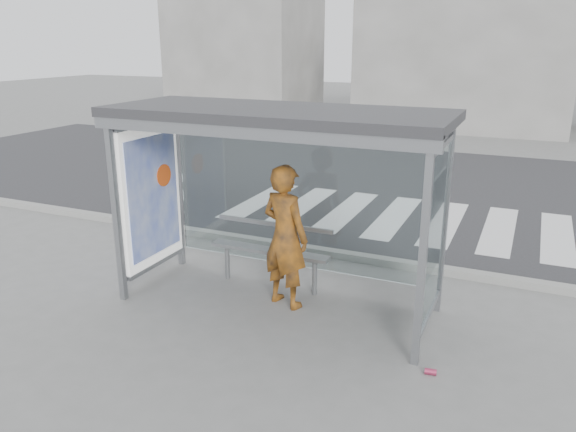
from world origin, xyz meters
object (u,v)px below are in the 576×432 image
at_px(soda_can, 431,372).
at_px(person, 285,237).
at_px(bench, 270,250).
at_px(bus_shelter, 252,157).

bearing_deg(soda_can, person, 156.55).
relative_size(bench, soda_can, 14.36).
distance_m(bus_shelter, bench, 1.51).
bearing_deg(bench, soda_can, -28.20).
bearing_deg(soda_can, bus_shelter, 160.48).
xyz_separation_m(bench, soda_can, (2.55, -1.37, -0.51)).
bearing_deg(bus_shelter, soda_can, -19.52).
xyz_separation_m(bus_shelter, person, (0.46, 0.00, -1.02)).
bearing_deg(person, bench, -28.76).
bearing_deg(person, bus_shelter, 17.41).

